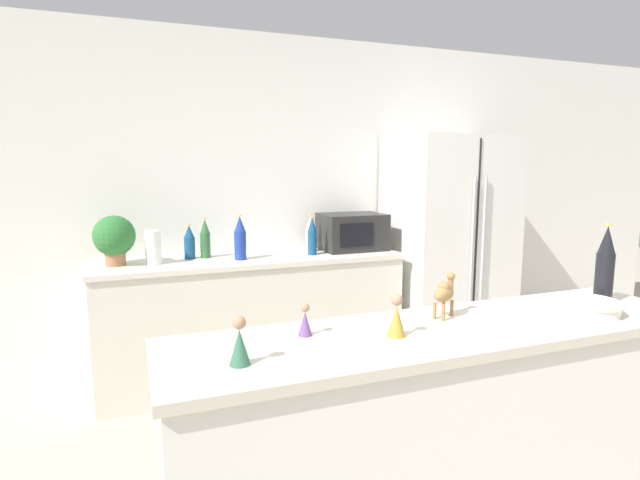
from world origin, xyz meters
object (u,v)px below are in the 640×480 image
at_px(refrigerator, 447,248).
at_px(wise_man_figurine_blue, 397,318).
at_px(potted_plant, 114,238).
at_px(camel_figurine, 445,292).
at_px(back_bottle_0, 312,236).
at_px(back_bottle_3, 311,234).
at_px(microwave, 352,232).
at_px(wise_man_figurine_crimson, 240,344).
at_px(fruit_bowl, 589,306).
at_px(back_bottle_1, 205,239).
at_px(wine_bottle, 605,265).
at_px(back_bottle_2, 189,242).
at_px(paper_towel_roll, 153,247).
at_px(wise_man_figurine_purple, 305,322).
at_px(back_bottle_4, 240,238).

distance_m(refrigerator, wise_man_figurine_blue, 2.52).
distance_m(potted_plant, camel_figurine, 2.26).
height_order(back_bottle_0, back_bottle_3, same).
height_order(microwave, wise_man_figurine_crimson, microwave).
xyz_separation_m(back_bottle_3, fruit_bowl, (0.41, -2.14, -0.04)).
distance_m(back_bottle_1, wise_man_figurine_blue, 2.13).
xyz_separation_m(back_bottle_3, wise_man_figurine_crimson, (-0.99, -2.15, -0.00)).
relative_size(potted_plant, back_bottle_0, 1.17).
bearing_deg(wise_man_figurine_blue, wise_man_figurine_crimson, -174.20).
xyz_separation_m(back_bottle_3, wine_bottle, (0.60, -2.03, 0.09)).
bearing_deg(microwave, back_bottle_2, 177.75).
bearing_deg(wise_man_figurine_crimson, microwave, 58.05).
bearing_deg(refrigerator, back_bottle_0, -179.65).
height_order(refrigerator, wine_bottle, refrigerator).
bearing_deg(back_bottle_2, wine_bottle, -53.50).
height_order(back_bottle_1, wise_man_figurine_blue, back_bottle_1).
bearing_deg(wine_bottle, wise_man_figurine_crimson, -175.55).
xyz_separation_m(wine_bottle, wise_man_figurine_crimson, (-1.59, -0.12, -0.10)).
bearing_deg(camel_figurine, paper_towel_roll, 118.06).
distance_m(back_bottle_1, back_bottle_3, 0.79).
distance_m(paper_towel_roll, back_bottle_1, 0.38).
xyz_separation_m(back_bottle_0, back_bottle_2, (-0.86, 0.15, -0.02)).
bearing_deg(wine_bottle, back_bottle_3, 106.59).
bearing_deg(fruit_bowl, wise_man_figurine_crimson, -179.26).
relative_size(back_bottle_1, wise_man_figurine_purple, 2.46).
height_order(microwave, wine_bottle, wine_bottle).
bearing_deg(potted_plant, back_bottle_0, -3.29).
bearing_deg(back_bottle_1, paper_towel_roll, -161.49).
bearing_deg(wine_bottle, potted_plant, 135.42).
relative_size(potted_plant, fruit_bowl, 1.35).
distance_m(back_bottle_3, wise_man_figurine_purple, 2.11).
bearing_deg(back_bottle_4, back_bottle_0, 0.25).
xyz_separation_m(wise_man_figurine_crimson, wise_man_figurine_purple, (0.26, 0.17, -0.01)).
bearing_deg(wise_man_figurine_purple, back_bottle_3, 69.83).
xyz_separation_m(refrigerator, camel_figurine, (-1.30, -1.83, 0.18)).
xyz_separation_m(refrigerator, potted_plant, (-2.52, 0.07, 0.20)).
relative_size(paper_towel_roll, back_bottle_2, 0.91).
height_order(back_bottle_0, back_bottle_2, back_bottle_0).
xyz_separation_m(paper_towel_roll, wise_man_figurine_purple, (0.42, -1.87, 0.00)).
height_order(back_bottle_4, wine_bottle, wine_bottle).
height_order(refrigerator, potted_plant, refrigerator).
xyz_separation_m(back_bottle_3, back_bottle_4, (-0.57, -0.15, 0.02)).
relative_size(potted_plant, wine_bottle, 0.97).
distance_m(wine_bottle, wise_man_figurine_purple, 1.34).
xyz_separation_m(potted_plant, back_bottle_4, (0.81, -0.08, -0.04)).
distance_m(paper_towel_roll, wise_man_figurine_purple, 1.91).
xyz_separation_m(back_bottle_4, wise_man_figurine_purple, (-0.15, -1.83, -0.03)).
height_order(paper_towel_roll, wise_man_figurine_purple, paper_towel_roll).
bearing_deg(paper_towel_roll, back_bottle_2, 25.41).
height_order(back_bottle_1, back_bottle_4, back_bottle_4).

